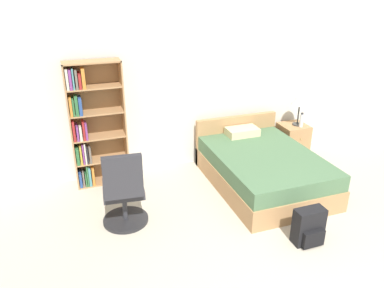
% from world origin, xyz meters
% --- Properties ---
extents(wall_back, '(9.00, 0.06, 2.60)m').
position_xyz_m(wall_back, '(0.00, 3.23, 1.30)').
color(wall_back, silver).
rests_on(wall_back, ground_plane).
extents(bookshelf, '(0.76, 0.29, 1.81)m').
position_xyz_m(bookshelf, '(-1.89, 3.03, 0.90)').
color(bookshelf, '#AD7F51').
rests_on(bookshelf, ground_plane).
extents(bed, '(1.39, 1.96, 0.77)m').
position_xyz_m(bed, '(0.40, 2.18, 0.27)').
color(bed, '#AD7F51').
rests_on(bed, ground_plane).
extents(office_chair, '(0.56, 0.62, 1.04)m').
position_xyz_m(office_chair, '(-1.67, 1.81, 0.46)').
color(office_chair, '#232326').
rests_on(office_chair, ground_plane).
extents(nightstand, '(0.44, 0.46, 0.55)m').
position_xyz_m(nightstand, '(1.40, 2.90, 0.28)').
color(nightstand, '#AD7F51').
rests_on(nightstand, ground_plane).
extents(table_lamp, '(0.28, 0.28, 0.55)m').
position_xyz_m(table_lamp, '(1.45, 2.88, 0.98)').
color(table_lamp, '#333333').
rests_on(table_lamp, nightstand).
extents(water_bottle, '(0.06, 0.06, 0.24)m').
position_xyz_m(water_bottle, '(1.45, 2.79, 0.67)').
color(water_bottle, silver).
rests_on(water_bottle, nightstand).
extents(backpack_black, '(0.35, 0.23, 0.44)m').
position_xyz_m(backpack_black, '(0.24, 0.79, 0.21)').
color(backpack_black, black).
rests_on(backpack_black, ground_plane).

